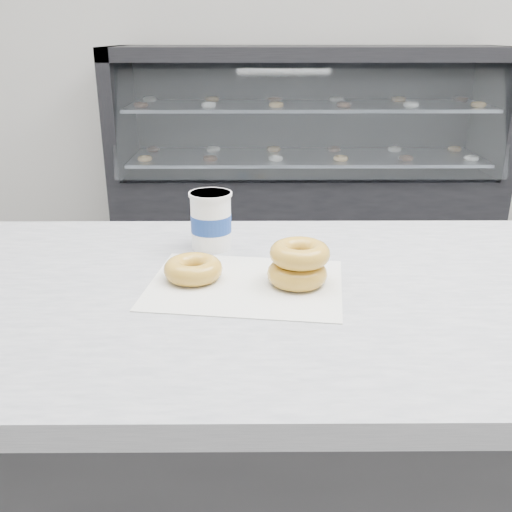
{
  "coord_description": "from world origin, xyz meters",
  "views": [
    {
      "loc": [
        -0.34,
        -1.52,
        1.32
      ],
      "look_at": [
        -0.34,
        -0.55,
        0.94
      ],
      "focal_mm": 40.0,
      "sensor_mm": 36.0,
      "label": 1
    }
  ],
  "objects": [
    {
      "name": "coffee_cup",
      "position": [
        -0.43,
        -0.4,
        0.96
      ],
      "size": [
        0.09,
        0.09,
        0.12
      ],
      "rotation": [
        0.0,
        0.0,
        -0.07
      ],
      "color": "white",
      "rests_on": "counter"
    },
    {
      "name": "display_case",
      "position": [
        0.0,
        2.12,
        0.49
      ],
      "size": [
        2.4,
        0.74,
        1.25
      ],
      "color": "black",
      "rests_on": "ground"
    },
    {
      "name": "ground",
      "position": [
        0.0,
        0.0,
        0.0
      ],
      "size": [
        5.0,
        5.0,
        0.0
      ],
      "primitive_type": "plane",
      "color": "#949497",
      "rests_on": "ground"
    },
    {
      "name": "counter",
      "position": [
        0.0,
        -0.6,
        0.45
      ],
      "size": [
        3.06,
        0.76,
        0.9
      ],
      "color": "#333335",
      "rests_on": "ground"
    },
    {
      "name": "donut_stack",
      "position": [
        -0.26,
        -0.59,
        0.94
      ],
      "size": [
        0.15,
        0.15,
        0.07
      ],
      "color": "gold",
      "rests_on": "wax_paper"
    },
    {
      "name": "donut_single",
      "position": [
        -0.45,
        -0.57,
        0.92
      ],
      "size": [
        0.12,
        0.12,
        0.04
      ],
      "primitive_type": "torus",
      "rotation": [
        0.0,
        0.0,
        -0.17
      ],
      "color": "gold",
      "rests_on": "wax_paper"
    },
    {
      "name": "wax_paper",
      "position": [
        -0.36,
        -0.59,
        0.9
      ],
      "size": [
        0.37,
        0.3,
        0.0
      ],
      "primitive_type": "cube",
      "rotation": [
        0.0,
        0.0,
        -0.13
      ],
      "color": "silver",
      "rests_on": "counter"
    }
  ]
}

